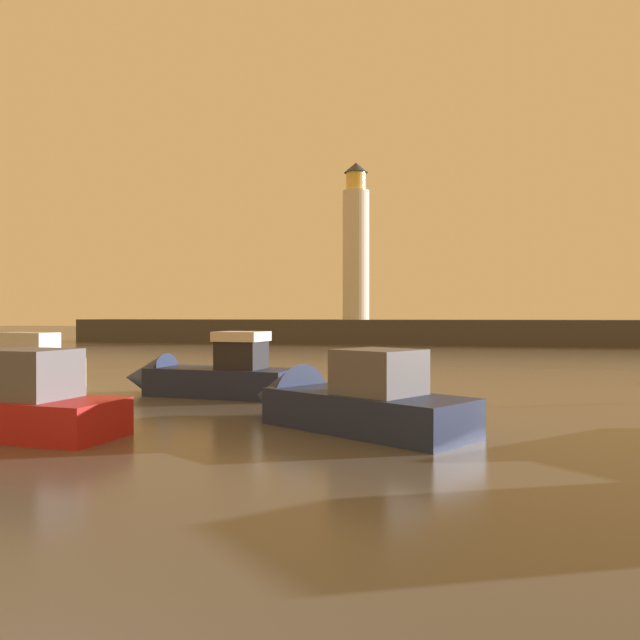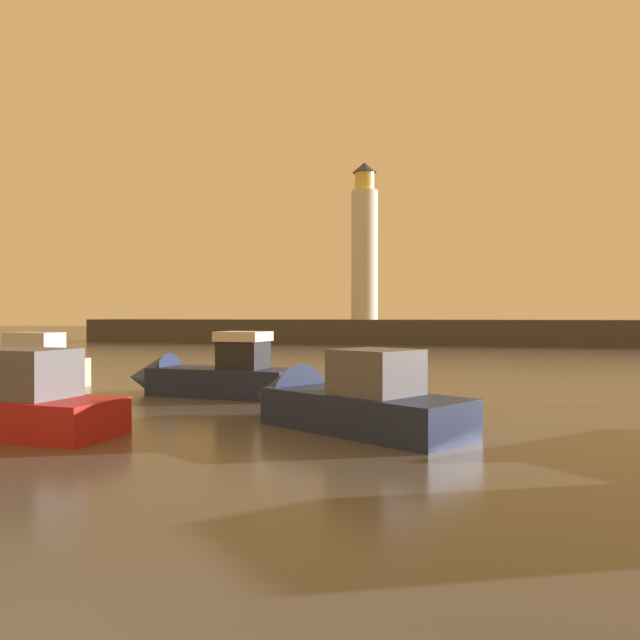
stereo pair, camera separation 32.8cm
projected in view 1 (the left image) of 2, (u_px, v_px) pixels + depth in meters
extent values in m
plane|color=#4C4742|center=(395.00, 369.00, 30.17)|extent=(220.00, 220.00, 0.00)
cube|color=#423F3D|center=(425.00, 332.00, 57.23)|extent=(67.36, 6.17, 2.21)
cylinder|color=silver|center=(356.00, 255.00, 58.56)|extent=(2.47, 2.47, 12.02)
cylinder|color=#F2CC59|center=(356.00, 182.00, 58.52)|extent=(1.85, 1.85, 1.68)
cone|color=#33383D|center=(356.00, 168.00, 58.51)|extent=(2.22, 2.22, 0.96)
cube|color=beige|center=(11.00, 372.00, 22.98)|extent=(5.55, 2.46, 1.03)
cube|color=silver|center=(29.00, 345.00, 22.68)|extent=(2.13, 1.33, 0.94)
cube|color=#1E284C|center=(221.00, 382.00, 20.08)|extent=(4.89, 2.29, 0.90)
cone|color=#1E284C|center=(146.00, 378.00, 20.99)|extent=(1.77, 1.86, 1.69)
cube|color=#232328|center=(241.00, 355.00, 19.83)|extent=(1.48, 1.37, 0.87)
cube|color=silver|center=(241.00, 336.00, 19.83)|extent=(1.63, 1.51, 0.31)
cube|color=#B21E1E|center=(15.00, 416.00, 13.53)|extent=(4.87, 2.27, 0.81)
cube|color=#595960|center=(27.00, 374.00, 13.42)|extent=(2.00, 1.66, 1.05)
cube|color=#1E284C|center=(366.00, 412.00, 14.00)|extent=(5.15, 4.19, 0.86)
cone|color=#1E284C|center=(279.00, 398.00, 16.03)|extent=(2.44, 2.48, 1.84)
cube|color=#595960|center=(379.00, 372.00, 13.74)|extent=(2.20, 2.17, 0.99)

